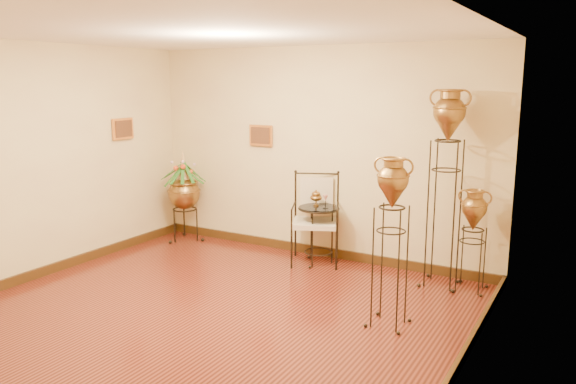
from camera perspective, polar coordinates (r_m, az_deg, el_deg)
The scene contains 8 objects.
ground at distance 5.83m, azimuth -8.71°, elevation -12.61°, with size 5.00×5.00×0.00m, color maroon.
room_shell at distance 5.39m, azimuth -9.25°, elevation 4.56°, with size 5.02×5.02×2.81m.
amphora_tall at distance 6.60m, azimuth 15.69°, elevation 0.51°, with size 0.50×0.50×2.29m.
amphora_mid at distance 5.44m, azimuth 10.39°, elevation -4.96°, with size 0.42×0.42×1.67m.
amphora_short at distance 6.65m, azimuth 18.20°, elevation -4.65°, with size 0.47×0.47×1.19m.
planter_urn at distance 8.43m, azimuth -10.52°, elevation 0.25°, with size 0.94×0.94×1.38m.
armchair at distance 7.28m, azimuth 2.79°, elevation -2.80°, with size 0.84×0.82×1.17m.
side_table at distance 7.31m, azimuth 3.12°, elevation -4.29°, with size 0.63×0.63×0.95m.
Camera 1 is at (3.36, -4.15, 2.34)m, focal length 35.00 mm.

